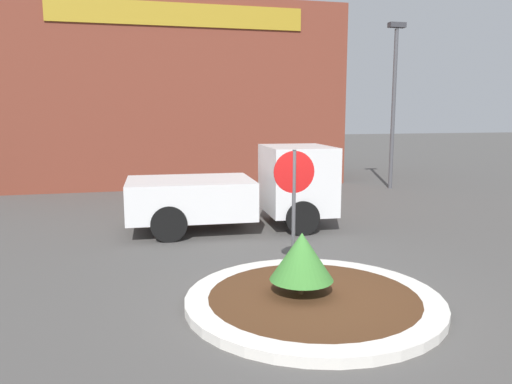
{
  "coord_description": "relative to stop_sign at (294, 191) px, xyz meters",
  "views": [
    {
      "loc": [
        -2.83,
        -7.5,
        3.2
      ],
      "look_at": [
        -0.15,
        3.44,
        1.39
      ],
      "focal_mm": 35.0,
      "sensor_mm": 36.0,
      "label": 1
    }
  ],
  "objects": [
    {
      "name": "stop_sign",
      "position": [
        0.0,
        0.0,
        0.0
      ],
      "size": [
        0.77,
        0.07,
        2.52
      ],
      "color": "#4C4C51",
      "rests_on": "ground_plane"
    },
    {
      "name": "light_pole",
      "position": [
        7.69,
        10.37,
        2.17
      ],
      "size": [
        0.7,
        0.3,
        6.76
      ],
      "color": "#4C4C51",
      "rests_on": "ground_plane"
    },
    {
      "name": "storefront_building",
      "position": [
        -0.86,
        15.21,
        2.15
      ],
      "size": [
        14.46,
        6.07,
        7.83
      ],
      "color": "brown",
      "rests_on": "ground_plane"
    },
    {
      "name": "island_shrub",
      "position": [
        -0.17,
        -0.96,
        -0.95
      ],
      "size": [
        1.07,
        1.07,
        1.06
      ],
      "color": "brown",
      "rests_on": "traffic_island"
    },
    {
      "name": "utility_truck",
      "position": [
        0.05,
        4.67,
        -0.69
      ],
      "size": [
        5.64,
        2.59,
        2.26
      ],
      "rotation": [
        0.0,
        0.0,
        -0.04
      ],
      "color": "white",
      "rests_on": "ground_plane"
    },
    {
      "name": "ground_plane",
      "position": [
        0.01,
        -1.09,
        -1.77
      ],
      "size": [
        120.0,
        120.0,
        0.0
      ],
      "primitive_type": "plane",
      "color": "#514F4C"
    },
    {
      "name": "traffic_island",
      "position": [
        0.01,
        -1.09,
        -1.69
      ],
      "size": [
        4.3,
        4.3,
        0.16
      ],
      "color": "silver",
      "rests_on": "ground_plane"
    }
  ]
}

